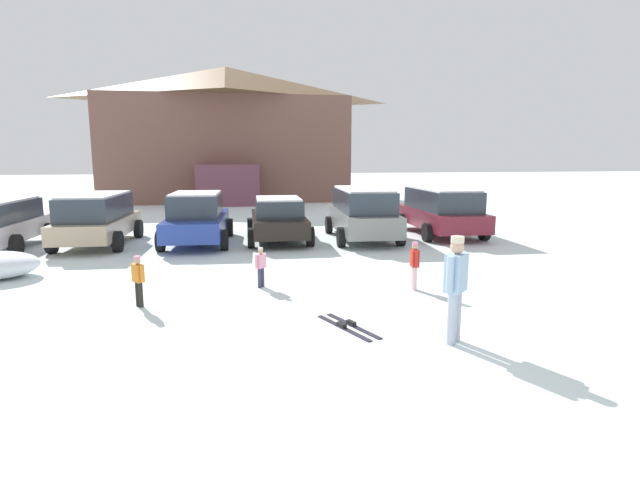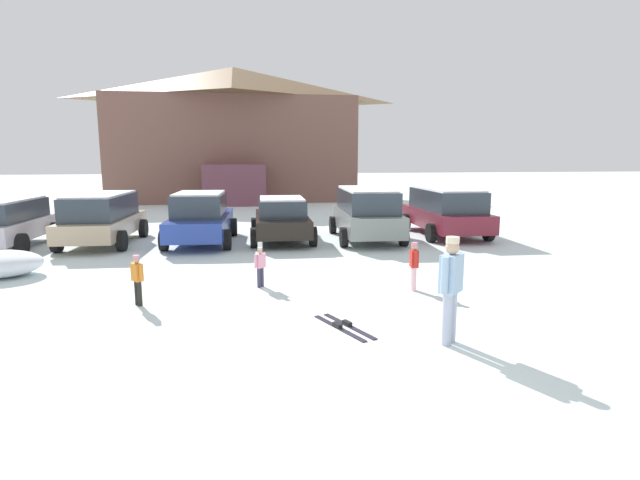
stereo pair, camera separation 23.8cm
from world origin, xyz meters
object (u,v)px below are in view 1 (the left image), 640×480
object	(u,v)px
ski_lodge	(227,133)
skier_child_in_red_jacket	(415,263)
parked_grey_wagon	(362,212)
skier_child_in_orange_jacket	(138,278)
parked_black_sedan	(278,219)
skier_child_in_pink_snowsuit	(261,265)
skier_adult_in_blue_parka	(456,283)
parked_beige_suv	(97,218)
parked_maroon_van	(441,210)
parked_blue_hatchback	(197,218)
pair_of_skis	(348,326)

from	to	relation	value
ski_lodge	skier_child_in_red_jacket	world-z (taller)	ski_lodge
ski_lodge	parked_grey_wagon	bearing A→B (deg)	-76.11
ski_lodge	skier_child_in_orange_jacket	bearing A→B (deg)	-93.94
ski_lodge	parked_black_sedan	world-z (taller)	ski_lodge
skier_child_in_pink_snowsuit	skier_adult_in_blue_parka	size ratio (longest dim) A/B	0.53
parked_beige_suv	skier_child_in_pink_snowsuit	world-z (taller)	parked_beige_suv
skier_child_in_red_jacket	parked_maroon_van	bearing A→B (deg)	62.35
parked_blue_hatchback	skier_child_in_orange_jacket	distance (m)	7.06
parked_grey_wagon	skier_child_in_red_jacket	xyz separation A→B (m)	(-0.64, -6.67, -0.36)
ski_lodge	skier_adult_in_blue_parka	bearing A→B (deg)	-83.15
parked_beige_suv	parked_blue_hatchback	world-z (taller)	parked_blue_hatchback
parked_black_sedan	skier_child_in_orange_jacket	bearing A→B (deg)	-115.42
parked_beige_suv	parked_maroon_van	world-z (taller)	parked_maroon_van
parked_black_sedan	parked_blue_hatchback	bearing A→B (deg)	-178.21
parked_blue_hatchback	parked_grey_wagon	size ratio (longest dim) A/B	0.96
parked_maroon_van	skier_child_in_orange_jacket	distance (m)	11.90
pair_of_skis	ski_lodge	bearing A→B (deg)	94.05
parked_beige_suv	parked_maroon_van	size ratio (longest dim) A/B	0.95
skier_adult_in_blue_parka	skier_child_in_orange_jacket	size ratio (longest dim) A/B	1.69
parked_grey_wagon	parked_maroon_van	distance (m)	3.12
skier_adult_in_blue_parka	parked_maroon_van	bearing A→B (deg)	67.31
parked_maroon_van	skier_adult_in_blue_parka	xyz separation A→B (m)	(-4.25, -10.18, 0.02)
skier_child_in_pink_snowsuit	parked_black_sedan	bearing A→B (deg)	80.81
skier_child_in_pink_snowsuit	pair_of_skis	size ratio (longest dim) A/B	0.60
parked_grey_wagon	skier_child_in_pink_snowsuit	xyz separation A→B (m)	(-3.88, -5.88, -0.45)
parked_beige_suv	parked_grey_wagon	bearing A→B (deg)	-2.75
skier_child_in_pink_snowsuit	skier_adult_in_blue_parka	world-z (taller)	skier_adult_in_blue_parka
skier_adult_in_blue_parka	pair_of_skis	bearing A→B (deg)	146.22
parked_black_sedan	skier_child_in_red_jacket	world-z (taller)	parked_black_sedan
skier_child_in_red_jacket	pair_of_skis	size ratio (longest dim) A/B	0.71
parked_maroon_van	skier_child_in_orange_jacket	size ratio (longest dim) A/B	4.79
parked_blue_hatchback	parked_grey_wagon	bearing A→B (deg)	-1.38
skier_child_in_red_jacket	pair_of_skis	world-z (taller)	skier_child_in_red_jacket
parked_beige_suv	skier_child_in_pink_snowsuit	size ratio (longest dim) A/B	5.03
skier_child_in_pink_snowsuit	skier_adult_in_blue_parka	xyz separation A→B (m)	(2.72, -3.84, 0.44)
skier_adult_in_blue_parka	skier_child_in_red_jacket	distance (m)	3.11
parked_maroon_van	parked_blue_hatchback	bearing A→B (deg)	-177.86
parked_blue_hatchback	skier_child_in_pink_snowsuit	xyz separation A→B (m)	(1.69, -6.01, -0.35)
ski_lodge	skier_child_in_orange_jacket	distance (m)	25.56
skier_child_in_red_jacket	skier_child_in_pink_snowsuit	bearing A→B (deg)	166.24
parked_black_sedan	pair_of_skis	size ratio (longest dim) A/B	2.90
ski_lodge	parked_black_sedan	distance (m)	18.54
skier_child_in_orange_jacket	pair_of_skis	xyz separation A→B (m)	(3.66, -1.87, -0.54)
parked_maroon_van	pair_of_skis	distance (m)	10.87
parked_maroon_van	skier_child_in_pink_snowsuit	world-z (taller)	parked_maroon_van
parked_black_sedan	parked_maroon_van	xyz separation A→B (m)	(5.99, 0.24, 0.16)
parked_grey_wagon	skier_child_in_pink_snowsuit	size ratio (longest dim) A/B	5.40
skier_adult_in_blue_parka	skier_child_in_orange_jacket	bearing A→B (deg)	150.93
skier_child_in_pink_snowsuit	skier_child_in_red_jacket	size ratio (longest dim) A/B	0.85
parked_black_sedan	skier_child_in_orange_jacket	distance (m)	7.86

